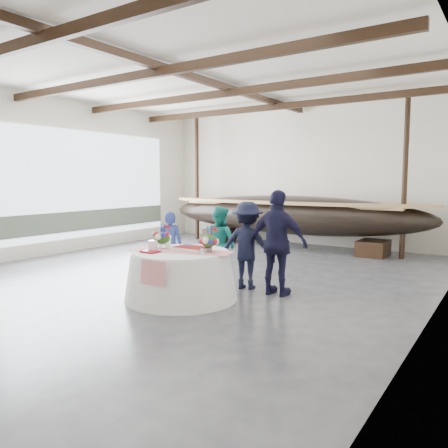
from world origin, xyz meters
The scene contains 14 objects.
floor centered at (0.00, 0.00, 0.00)m, with size 10.00×12.00×0.01m, color #3D3D42.
wall_back centered at (0.00, 6.00, 2.25)m, with size 10.00×0.02×4.50m, color silver.
wall_left centered at (-5.00, 0.00, 2.25)m, with size 0.02×12.00×4.50m, color silver.
wall_right centered at (5.00, 0.00, 2.25)m, with size 0.02×12.00×4.50m, color silver.
ceiling centered at (0.00, 0.00, 4.50)m, with size 10.00×12.00×0.01m, color white.
pavilion_structure centered at (0.00, 0.83, 4.00)m, with size 9.80×11.76×4.50m.
open_bay centered at (-4.95, 1.00, 1.83)m, with size 0.03×7.00×3.20m.
longboat_display centered at (0.10, 4.86, 1.05)m, with size 8.78×1.76×1.65m.
banquet_table centered at (1.04, -1.58, 0.44)m, with size 2.04×2.04×0.87m.
tabletop_items centered at (0.99, -1.47, 1.02)m, with size 1.97×1.06×0.40m.
guest_woman_blue centered at (-0.12, -0.54, 0.74)m, with size 0.54×0.35×1.48m, color navy.
guest_woman_teal centered at (0.87, -0.09, 0.80)m, with size 0.78×0.61×1.60m, color #1A8B7D.
guest_man_left centered at (1.65, -0.26, 0.86)m, with size 1.12×0.64×1.73m, color black.
guest_man_right centered at (2.39, -0.39, 0.99)m, with size 1.16×0.48×1.97m, color black.
Camera 1 is at (6.01, -7.60, 2.18)m, focal length 35.00 mm.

